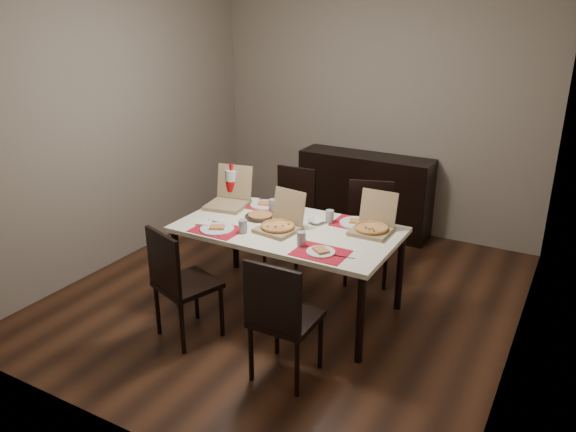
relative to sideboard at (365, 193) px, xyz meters
The scene contains 19 objects.
ground 1.84m from the sideboard, 90.00° to the right, with size 3.80×4.00×0.02m, color #3F2213.
room_walls 1.86m from the sideboard, 90.00° to the right, with size 3.84×4.02×2.62m.
sideboard is the anchor object (origin of this frame).
dining_table 1.99m from the sideboard, 87.14° to the right, with size 1.80×1.00×0.75m.
chair_near_left 2.83m from the sideboard, 98.00° to the right, with size 0.53×0.53×0.93m.
chair_near_right 2.92m from the sideboard, 79.28° to the right, with size 0.42×0.42×0.93m.
chair_far_left 1.10m from the sideboard, 110.76° to the right, with size 0.44×0.44×0.93m.
chair_far_right 1.18m from the sideboard, 66.46° to the right, with size 0.53×0.53×0.93m.
setting_near_left 2.34m from the sideboard, 98.57° to the right, with size 0.48×0.30×0.11m.
setting_near_right 2.36m from the sideboard, 77.64° to the right, with size 0.49×0.30×0.11m.
setting_far_left 1.70m from the sideboard, 101.12° to the right, with size 0.47×0.30×0.11m.
setting_far_right 1.76m from the sideboard, 72.65° to the right, with size 0.48×0.30×0.11m.
napkin_loose 1.98m from the sideboard, 86.05° to the right, with size 0.12×0.11×0.02m, color white.
pizza_box_center 2.09m from the sideboard, 88.03° to the right, with size 0.35×0.38×0.31m.
pizza_box_right 1.91m from the sideboard, 66.74° to the right, with size 0.31×0.34×0.31m.
pizza_box_left 1.91m from the sideboard, 109.64° to the right, with size 0.40×0.43×0.34m.
faina_plate 1.93m from the sideboard, 96.60° to the right, with size 0.27×0.27×0.03m.
dip_bowl 1.82m from the sideboard, 81.71° to the right, with size 0.13×0.13×0.03m, color white.
soda_bottle 1.82m from the sideboard, 113.26° to the right, with size 0.12×0.12×0.35m.
Camera 1 is at (2.19, -3.94, 2.49)m, focal length 35.00 mm.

